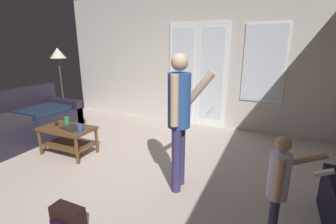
{
  "coord_description": "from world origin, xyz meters",
  "views": [
    {
      "loc": [
        1.85,
        -2.39,
        1.74
      ],
      "look_at": [
        0.76,
        0.01,
        0.99
      ],
      "focal_mm": 25.54,
      "sensor_mm": 36.0,
      "label": 1
    }
  ],
  "objects_px": {
    "cup_near_edge": "(67,120)",
    "cup_by_laptop": "(80,128)",
    "coffee_table": "(68,135)",
    "floor_lamp": "(58,58)",
    "leather_couch": "(20,125)",
    "backpack": "(68,220)",
    "person_adult": "(180,112)",
    "person_child": "(279,185)",
    "tv_remote_black": "(57,124)",
    "laptop_closed": "(72,128)"
  },
  "relations": [
    {
      "from": "cup_near_edge",
      "to": "tv_remote_black",
      "type": "xyz_separation_m",
      "value": [
        -0.13,
        -0.1,
        -0.05
      ]
    },
    {
      "from": "person_child",
      "to": "cup_near_edge",
      "type": "relative_size",
      "value": 8.6
    },
    {
      "from": "person_child",
      "to": "cup_by_laptop",
      "type": "relative_size",
      "value": 8.57
    },
    {
      "from": "floor_lamp",
      "to": "laptop_closed",
      "type": "xyz_separation_m",
      "value": [
        1.63,
        -1.33,
        -0.99
      ]
    },
    {
      "from": "laptop_closed",
      "to": "person_child",
      "type": "bearing_deg",
      "value": -0.98
    },
    {
      "from": "backpack",
      "to": "cup_near_edge",
      "type": "height_order",
      "value": "cup_near_edge"
    },
    {
      "from": "leather_couch",
      "to": "floor_lamp",
      "type": "relative_size",
      "value": 1.27
    },
    {
      "from": "person_adult",
      "to": "cup_near_edge",
      "type": "xyz_separation_m",
      "value": [
        -2.15,
        0.3,
        -0.47
      ]
    },
    {
      "from": "coffee_table",
      "to": "person_adult",
      "type": "bearing_deg",
      "value": -4.45
    },
    {
      "from": "tv_remote_black",
      "to": "floor_lamp",
      "type": "bearing_deg",
      "value": 173.89
    },
    {
      "from": "leather_couch",
      "to": "floor_lamp",
      "type": "xyz_separation_m",
      "value": [
        -0.31,
        1.3,
        1.14
      ]
    },
    {
      "from": "backpack",
      "to": "person_child",
      "type": "bearing_deg",
      "value": 18.85
    },
    {
      "from": "leather_couch",
      "to": "backpack",
      "type": "bearing_deg",
      "value": -27.6
    },
    {
      "from": "coffee_table",
      "to": "cup_by_laptop",
      "type": "distance_m",
      "value": 0.41
    },
    {
      "from": "person_child",
      "to": "laptop_closed",
      "type": "height_order",
      "value": "person_child"
    },
    {
      "from": "coffee_table",
      "to": "tv_remote_black",
      "type": "bearing_deg",
      "value": 171.51
    },
    {
      "from": "person_adult",
      "to": "floor_lamp",
      "type": "relative_size",
      "value": 0.99
    },
    {
      "from": "laptop_closed",
      "to": "cup_near_edge",
      "type": "distance_m",
      "value": 0.29
    },
    {
      "from": "coffee_table",
      "to": "person_child",
      "type": "distance_m",
      "value": 3.19
    },
    {
      "from": "cup_by_laptop",
      "to": "tv_remote_black",
      "type": "distance_m",
      "value": 0.64
    },
    {
      "from": "coffee_table",
      "to": "cup_near_edge",
      "type": "bearing_deg",
      "value": 135.51
    },
    {
      "from": "person_child",
      "to": "cup_by_laptop",
      "type": "bearing_deg",
      "value": 167.36
    },
    {
      "from": "person_adult",
      "to": "backpack",
      "type": "relative_size",
      "value": 5.08
    },
    {
      "from": "person_child",
      "to": "floor_lamp",
      "type": "bearing_deg",
      "value": 156.33
    },
    {
      "from": "coffee_table",
      "to": "backpack",
      "type": "bearing_deg",
      "value": -44.26
    },
    {
      "from": "coffee_table",
      "to": "person_adult",
      "type": "xyz_separation_m",
      "value": [
        2.01,
        -0.16,
        0.66
      ]
    },
    {
      "from": "laptop_closed",
      "to": "tv_remote_black",
      "type": "relative_size",
      "value": 2.07
    },
    {
      "from": "tv_remote_black",
      "to": "coffee_table",
      "type": "bearing_deg",
      "value": 31.47
    },
    {
      "from": "cup_by_laptop",
      "to": "leather_couch",
      "type": "bearing_deg",
      "value": 176.15
    },
    {
      "from": "leather_couch",
      "to": "cup_by_laptop",
      "type": "relative_size",
      "value": 17.24
    },
    {
      "from": "person_adult",
      "to": "backpack",
      "type": "distance_m",
      "value": 1.58
    },
    {
      "from": "person_adult",
      "to": "cup_near_edge",
      "type": "height_order",
      "value": "person_adult"
    },
    {
      "from": "coffee_table",
      "to": "laptop_closed",
      "type": "distance_m",
      "value": 0.17
    },
    {
      "from": "person_adult",
      "to": "floor_lamp",
      "type": "bearing_deg",
      "value": 157.09
    },
    {
      "from": "cup_near_edge",
      "to": "cup_by_laptop",
      "type": "height_order",
      "value": "same"
    },
    {
      "from": "person_adult",
      "to": "laptop_closed",
      "type": "bearing_deg",
      "value": 175.27
    },
    {
      "from": "laptop_closed",
      "to": "cup_by_laptop",
      "type": "bearing_deg",
      "value": -5.02
    },
    {
      "from": "coffee_table",
      "to": "person_adult",
      "type": "relative_size",
      "value": 0.52
    },
    {
      "from": "leather_couch",
      "to": "person_adult",
      "type": "bearing_deg",
      "value": -3.32
    },
    {
      "from": "backpack",
      "to": "tv_remote_black",
      "type": "bearing_deg",
      "value": 140.14
    },
    {
      "from": "coffee_table",
      "to": "floor_lamp",
      "type": "bearing_deg",
      "value": 138.68
    },
    {
      "from": "cup_near_edge",
      "to": "cup_by_laptop",
      "type": "bearing_deg",
      "value": -23.22
    },
    {
      "from": "cup_near_edge",
      "to": "cup_by_laptop",
      "type": "xyz_separation_m",
      "value": [
        0.5,
        -0.21,
        0.0
      ]
    },
    {
      "from": "person_child",
      "to": "tv_remote_black",
      "type": "relative_size",
      "value": 6.2
    },
    {
      "from": "leather_couch",
      "to": "backpack",
      "type": "distance_m",
      "value": 2.87
    },
    {
      "from": "leather_couch",
      "to": "coffee_table",
      "type": "relative_size",
      "value": 2.48
    },
    {
      "from": "floor_lamp",
      "to": "person_adult",
      "type": "bearing_deg",
      "value": -22.91
    },
    {
      "from": "person_adult",
      "to": "cup_by_laptop",
      "type": "distance_m",
      "value": 1.72
    },
    {
      "from": "backpack",
      "to": "cup_by_laptop",
      "type": "relative_size",
      "value": 2.64
    },
    {
      "from": "backpack",
      "to": "tv_remote_black",
      "type": "distance_m",
      "value": 2.11
    }
  ]
}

